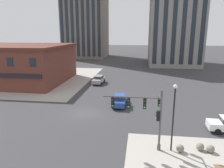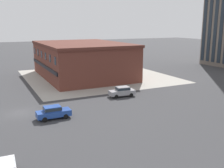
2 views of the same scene
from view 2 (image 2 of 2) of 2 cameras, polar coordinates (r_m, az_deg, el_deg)
ground_plane at (r=39.14m, az=-19.17°, el=-5.93°), size 320.00×320.00×0.00m
sidewalk_far_corner at (r=62.99m, az=-3.25°, el=1.70°), size 32.00×32.00×0.02m
car_main_northbound_near at (r=35.48m, az=-12.56°, el=-5.87°), size 1.91×4.41×1.68m
car_cross_eastbound at (r=45.12m, az=2.21°, el=-1.55°), size 2.17×4.53×1.68m
storefront_block_near_corner at (r=62.53m, az=-6.46°, el=5.24°), size 25.30×18.18×7.91m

